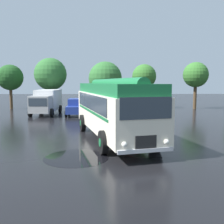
{
  "coord_description": "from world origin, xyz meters",
  "views": [
    {
      "loc": [
        -0.67,
        -14.75,
        3.27
      ],
      "look_at": [
        -0.37,
        1.79,
        1.4
      ],
      "focal_mm": 42.0,
      "sensor_mm": 36.0,
      "label": 1
    }
  ],
  "objects_px": {
    "car_near_left": "(77,107)",
    "car_mid_left": "(100,107)",
    "vintage_bus": "(113,106)",
    "car_mid_right": "(130,106)",
    "box_van": "(47,101)"
  },
  "relations": [
    {
      "from": "vintage_bus",
      "to": "box_van",
      "type": "bearing_deg",
      "value": 118.61
    },
    {
      "from": "box_van",
      "to": "car_mid_left",
      "type": "bearing_deg",
      "value": -7.37
    },
    {
      "from": "vintage_bus",
      "to": "box_van",
      "type": "relative_size",
      "value": 1.78
    },
    {
      "from": "car_near_left",
      "to": "box_van",
      "type": "height_order",
      "value": "box_van"
    },
    {
      "from": "box_van",
      "to": "car_mid_right",
      "type": "bearing_deg",
      "value": 0.68
    },
    {
      "from": "vintage_bus",
      "to": "car_mid_right",
      "type": "bearing_deg",
      "value": 80.38
    },
    {
      "from": "car_near_left",
      "to": "box_van",
      "type": "bearing_deg",
      "value": 163.07
    },
    {
      "from": "vintage_bus",
      "to": "car_near_left",
      "type": "relative_size",
      "value": 2.44
    },
    {
      "from": "vintage_bus",
      "to": "car_near_left",
      "type": "xyz_separation_m",
      "value": [
        -3.38,
        11.03,
        -1.05
      ]
    },
    {
      "from": "car_mid_right",
      "to": "box_van",
      "type": "xyz_separation_m",
      "value": [
        -8.6,
        -0.1,
        0.52
      ]
    },
    {
      "from": "car_near_left",
      "to": "car_mid_right",
      "type": "distance_m",
      "value": 5.53
    },
    {
      "from": "car_mid_left",
      "to": "box_van",
      "type": "height_order",
      "value": "box_van"
    },
    {
      "from": "car_near_left",
      "to": "car_mid_left",
      "type": "bearing_deg",
      "value": 5.88
    },
    {
      "from": "car_near_left",
      "to": "car_mid_left",
      "type": "relative_size",
      "value": 0.99
    },
    {
      "from": "vintage_bus",
      "to": "car_mid_left",
      "type": "distance_m",
      "value": 11.37
    }
  ]
}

